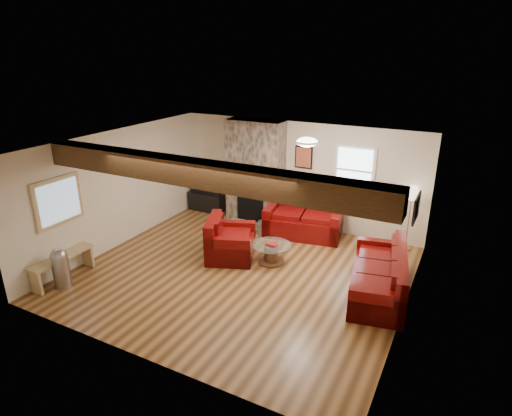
{
  "coord_description": "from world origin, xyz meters",
  "views": [
    {
      "loc": [
        3.61,
        -6.33,
        4.09
      ],
      "look_at": [
        0.11,
        0.4,
        1.22
      ],
      "focal_mm": 30.0,
      "sensor_mm": 36.0,
      "label": 1
    }
  ],
  "objects_px": {
    "coffee_table": "(271,253)",
    "television": "(207,184)",
    "sofa_three": "(378,272)",
    "loveseat": "(304,216)",
    "floor_lamp": "(412,196)",
    "tv_cabinet": "(207,201)",
    "armchair_red": "(231,238)"
  },
  "relations": [
    {
      "from": "armchair_red",
      "to": "television",
      "type": "distance_m",
      "value": 2.83
    },
    {
      "from": "sofa_three",
      "to": "coffee_table",
      "type": "bearing_deg",
      "value": -105.39
    },
    {
      "from": "sofa_three",
      "to": "armchair_red",
      "type": "height_order",
      "value": "armchair_red"
    },
    {
      "from": "loveseat",
      "to": "tv_cabinet",
      "type": "relative_size",
      "value": 1.75
    },
    {
      "from": "sofa_three",
      "to": "tv_cabinet",
      "type": "distance_m",
      "value": 5.34
    },
    {
      "from": "loveseat",
      "to": "sofa_three",
      "type": "bearing_deg",
      "value": -49.6
    },
    {
      "from": "television",
      "to": "floor_lamp",
      "type": "bearing_deg",
      "value": 0.23
    },
    {
      "from": "coffee_table",
      "to": "floor_lamp",
      "type": "bearing_deg",
      "value": 39.54
    },
    {
      "from": "loveseat",
      "to": "television",
      "type": "bearing_deg",
      "value": 164.4
    },
    {
      "from": "coffee_table",
      "to": "sofa_three",
      "type": "bearing_deg",
      "value": -4.48
    },
    {
      "from": "loveseat",
      "to": "armchair_red",
      "type": "height_order",
      "value": "loveseat"
    },
    {
      "from": "armchair_red",
      "to": "television",
      "type": "relative_size",
      "value": 1.22
    },
    {
      "from": "loveseat",
      "to": "television",
      "type": "height_order",
      "value": "television"
    },
    {
      "from": "loveseat",
      "to": "coffee_table",
      "type": "xyz_separation_m",
      "value": [
        -0.07,
        -1.58,
        -0.26
      ]
    },
    {
      "from": "floor_lamp",
      "to": "sofa_three",
      "type": "bearing_deg",
      "value": -94.15
    },
    {
      "from": "sofa_three",
      "to": "floor_lamp",
      "type": "bearing_deg",
      "value": 164.94
    },
    {
      "from": "coffee_table",
      "to": "television",
      "type": "bearing_deg",
      "value": 145.98
    },
    {
      "from": "coffee_table",
      "to": "television",
      "type": "distance_m",
      "value": 3.4
    },
    {
      "from": "television",
      "to": "floor_lamp",
      "type": "distance_m",
      "value": 5.1
    },
    {
      "from": "armchair_red",
      "to": "loveseat",
      "type": "bearing_deg",
      "value": -49.55
    },
    {
      "from": "tv_cabinet",
      "to": "television",
      "type": "relative_size",
      "value": 1.14
    },
    {
      "from": "sofa_three",
      "to": "floor_lamp",
      "type": "distance_m",
      "value": 2.22
    },
    {
      "from": "armchair_red",
      "to": "floor_lamp",
      "type": "bearing_deg",
      "value": -78.64
    },
    {
      "from": "sofa_three",
      "to": "television",
      "type": "distance_m",
      "value": 5.35
    },
    {
      "from": "sofa_three",
      "to": "tv_cabinet",
      "type": "height_order",
      "value": "sofa_three"
    },
    {
      "from": "sofa_three",
      "to": "loveseat",
      "type": "distance_m",
      "value": 2.72
    },
    {
      "from": "tv_cabinet",
      "to": "television",
      "type": "xyz_separation_m",
      "value": [
        0.0,
        0.0,
        0.49
      ]
    },
    {
      "from": "television",
      "to": "floor_lamp",
      "type": "relative_size",
      "value": 0.61
    },
    {
      "from": "armchair_red",
      "to": "television",
      "type": "xyz_separation_m",
      "value": [
        -1.94,
        2.04,
        0.31
      ]
    },
    {
      "from": "television",
      "to": "armchair_red",
      "type": "bearing_deg",
      "value": -46.53
    },
    {
      "from": "loveseat",
      "to": "floor_lamp",
      "type": "xyz_separation_m",
      "value": [
        2.23,
        0.32,
        0.75
      ]
    },
    {
      "from": "sofa_three",
      "to": "armchair_red",
      "type": "relative_size",
      "value": 2.0
    }
  ]
}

